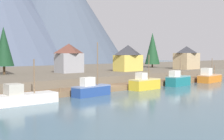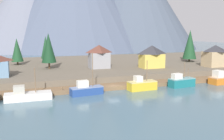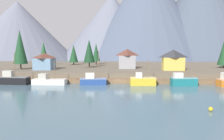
{
  "view_description": "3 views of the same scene",
  "coord_description": "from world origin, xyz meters",
  "px_view_note": "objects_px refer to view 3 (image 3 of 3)",
  "views": [
    {
      "loc": [
        -37.96,
        -42.06,
        7.29
      ],
      "look_at": [
        1.35,
        2.55,
        3.91
      ],
      "focal_mm": 48.37,
      "sensor_mm": 36.0,
      "label": 1
    },
    {
      "loc": [
        -20.47,
        -55.06,
        13.81
      ],
      "look_at": [
        0.93,
        3.97,
        4.21
      ],
      "focal_mm": 41.62,
      "sensor_mm": 36.0,
      "label": 2
    },
    {
      "loc": [
        1.5,
        -62.49,
        10.11
      ],
      "look_at": [
        -2.11,
        2.31,
        3.64
      ],
      "focal_mm": 36.6,
      "sensor_mm": 36.0,
      "label": 3
    }
  ],
  "objects_px": {
    "fishing_boat_blue": "(93,81)",
    "channel_buoy": "(211,109)",
    "fishing_boat_teal": "(183,81)",
    "house_yellow": "(173,60)",
    "fishing_boat_white": "(49,81)",
    "conifer_back_left": "(89,51)",
    "fishing_boat_black": "(12,79)",
    "conifer_back_right": "(20,47)",
    "fishing_boat_yellow": "(142,81)",
    "conifer_near_left": "(74,53)",
    "conifer_near_right": "(96,52)",
    "house_blue": "(44,61)",
    "conifer_mid_left": "(44,52)",
    "house_grey": "(127,59)"
  },
  "relations": [
    {
      "from": "fishing_boat_white",
      "to": "fishing_boat_teal",
      "type": "distance_m",
      "value": 36.27
    },
    {
      "from": "conifer_mid_left",
      "to": "fishing_boat_blue",
      "type": "bearing_deg",
      "value": -53.47
    },
    {
      "from": "fishing_boat_blue",
      "to": "channel_buoy",
      "type": "bearing_deg",
      "value": -53.98
    },
    {
      "from": "fishing_boat_teal",
      "to": "conifer_near_right",
      "type": "xyz_separation_m",
      "value": [
        -28.26,
        40.84,
        6.65
      ]
    },
    {
      "from": "fishing_boat_blue",
      "to": "fishing_boat_yellow",
      "type": "xyz_separation_m",
      "value": [
        13.36,
        0.02,
        0.09
      ]
    },
    {
      "from": "fishing_boat_white",
      "to": "channel_buoy",
      "type": "height_order",
      "value": "fishing_boat_white"
    },
    {
      "from": "fishing_boat_yellow",
      "to": "conifer_near_right",
      "type": "bearing_deg",
      "value": 110.54
    },
    {
      "from": "conifer_mid_left",
      "to": "fishing_boat_black",
      "type": "bearing_deg",
      "value": -84.05
    },
    {
      "from": "fishing_boat_teal",
      "to": "conifer_near_right",
      "type": "relative_size",
      "value": 0.73
    },
    {
      "from": "house_yellow",
      "to": "conifer_mid_left",
      "type": "bearing_deg",
      "value": 159.66
    },
    {
      "from": "fishing_boat_blue",
      "to": "house_yellow",
      "type": "xyz_separation_m",
      "value": [
        24.77,
        16.33,
        4.87
      ]
    },
    {
      "from": "fishing_boat_yellow",
      "to": "conifer_back_right",
      "type": "relative_size",
      "value": 0.51
    },
    {
      "from": "house_blue",
      "to": "conifer_back_right",
      "type": "bearing_deg",
      "value": 174.81
    },
    {
      "from": "fishing_boat_teal",
      "to": "house_yellow",
      "type": "height_order",
      "value": "house_yellow"
    },
    {
      "from": "fishing_boat_yellow",
      "to": "conifer_near_right",
      "type": "distance_m",
      "value": 44.8
    },
    {
      "from": "fishing_boat_white",
      "to": "house_blue",
      "type": "bearing_deg",
      "value": 114.16
    },
    {
      "from": "fishing_boat_white",
      "to": "conifer_mid_left",
      "type": "bearing_deg",
      "value": 112.74
    },
    {
      "from": "fishing_boat_white",
      "to": "channel_buoy",
      "type": "bearing_deg",
      "value": -34.19
    },
    {
      "from": "fishing_boat_white",
      "to": "fishing_boat_blue",
      "type": "height_order",
      "value": "fishing_boat_blue"
    },
    {
      "from": "fishing_boat_yellow",
      "to": "conifer_near_left",
      "type": "height_order",
      "value": "conifer_near_left"
    },
    {
      "from": "conifer_mid_left",
      "to": "conifer_near_left",
      "type": "bearing_deg",
      "value": 12.63
    },
    {
      "from": "fishing_boat_blue",
      "to": "house_blue",
      "type": "bearing_deg",
      "value": 134.11
    },
    {
      "from": "fishing_boat_blue",
      "to": "conifer_back_left",
      "type": "height_order",
      "value": "conifer_back_left"
    },
    {
      "from": "fishing_boat_black",
      "to": "fishing_boat_teal",
      "type": "distance_m",
      "value": 46.46
    },
    {
      "from": "fishing_boat_teal",
      "to": "channel_buoy",
      "type": "relative_size",
      "value": 9.87
    },
    {
      "from": "fishing_boat_black",
      "to": "house_grey",
      "type": "height_order",
      "value": "house_grey"
    },
    {
      "from": "fishing_boat_yellow",
      "to": "conifer_near_right",
      "type": "height_order",
      "value": "conifer_near_right"
    },
    {
      "from": "fishing_boat_blue",
      "to": "house_yellow",
      "type": "relative_size",
      "value": 1.27
    },
    {
      "from": "fishing_boat_white",
      "to": "fishing_boat_blue",
      "type": "distance_m",
      "value": 12.18
    },
    {
      "from": "fishing_boat_white",
      "to": "conifer_near_left",
      "type": "height_order",
      "value": "conifer_near_left"
    },
    {
      "from": "fishing_boat_teal",
      "to": "conifer_back_right",
      "type": "xyz_separation_m",
      "value": [
        -51.72,
        16.67,
        8.98
      ]
    },
    {
      "from": "fishing_boat_teal",
      "to": "house_blue",
      "type": "xyz_separation_m",
      "value": [
        -42.95,
        15.88,
        4.13
      ]
    },
    {
      "from": "conifer_mid_left",
      "to": "fishing_boat_white",
      "type": "bearing_deg",
      "value": -68.53
    },
    {
      "from": "fishing_boat_white",
      "to": "conifer_back_left",
      "type": "xyz_separation_m",
      "value": [
        7.31,
        25.21,
        7.74
      ]
    },
    {
      "from": "fishing_boat_blue",
      "to": "house_blue",
      "type": "height_order",
      "value": "fishing_boat_blue"
    },
    {
      "from": "house_yellow",
      "to": "conifer_back_left",
      "type": "xyz_separation_m",
      "value": [
        -29.65,
        8.77,
        2.71
      ]
    },
    {
      "from": "fishing_boat_teal",
      "to": "conifer_mid_left",
      "type": "height_order",
      "value": "conifer_mid_left"
    },
    {
      "from": "conifer_back_left",
      "to": "fishing_boat_teal",
      "type": "bearing_deg",
      "value": -41.08
    },
    {
      "from": "fishing_boat_teal",
      "to": "channel_buoy",
      "type": "xyz_separation_m",
      "value": [
        -1.82,
        -24.5,
        -0.92
      ]
    },
    {
      "from": "fishing_boat_blue",
      "to": "conifer_back_right",
      "type": "xyz_separation_m",
      "value": [
        -27.63,
        16.52,
        9.12
      ]
    },
    {
      "from": "fishing_boat_blue",
      "to": "channel_buoy",
      "type": "xyz_separation_m",
      "value": [
        22.27,
        -24.65,
        -0.78
      ]
    },
    {
      "from": "fishing_boat_blue",
      "to": "fishing_boat_white",
      "type": "bearing_deg",
      "value": 174.45
    },
    {
      "from": "fishing_boat_teal",
      "to": "conifer_back_left",
      "type": "bearing_deg",
      "value": 132.35
    },
    {
      "from": "fishing_boat_black",
      "to": "conifer_back_right",
      "type": "distance_m",
      "value": 19.69
    },
    {
      "from": "fishing_boat_white",
      "to": "house_blue",
      "type": "relative_size",
      "value": 1.43
    },
    {
      "from": "house_grey",
      "to": "channel_buoy",
      "type": "height_order",
      "value": "house_grey"
    },
    {
      "from": "channel_buoy",
      "to": "conifer_back_right",
      "type": "bearing_deg",
      "value": 140.47
    },
    {
      "from": "fishing_boat_teal",
      "to": "conifer_near_left",
      "type": "distance_m",
      "value": 54.03
    },
    {
      "from": "conifer_mid_left",
      "to": "conifer_back_left",
      "type": "height_order",
      "value": "conifer_back_left"
    },
    {
      "from": "fishing_boat_teal",
      "to": "conifer_mid_left",
      "type": "bearing_deg",
      "value": 138.27
    }
  ]
}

